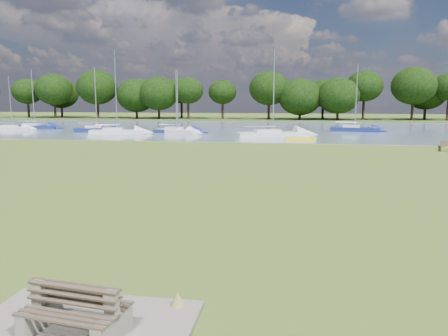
# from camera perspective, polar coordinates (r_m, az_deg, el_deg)

# --- Properties ---
(ground) EXTENTS (220.00, 220.00, 0.00)m
(ground) POSITION_cam_1_polar(r_m,az_deg,el_deg) (21.81, -1.54, -2.53)
(ground) COLOR olive
(river) EXTENTS (220.00, 40.00, 0.10)m
(river) POSITION_cam_1_polar(r_m,az_deg,el_deg) (63.28, 5.38, 5.06)
(river) COLOR gray
(river) RESTS_ON ground
(far_bank) EXTENTS (220.00, 20.00, 0.40)m
(far_bank) POSITION_cam_1_polar(r_m,az_deg,el_deg) (93.19, 6.54, 6.32)
(far_bank) COLOR #4C6626
(far_bank) RESTS_ON ground
(concrete_pad) EXTENTS (4.20, 3.20, 0.10)m
(concrete_pad) POSITION_cam_1_polar(r_m,az_deg,el_deg) (9.11, -18.72, -19.87)
(concrete_pad) COLOR gray
(concrete_pad) RESTS_ON ground
(bench_pair) EXTENTS (1.98, 1.33, 1.00)m
(bench_pair) POSITION_cam_1_polar(r_m,az_deg,el_deg) (8.90, -18.88, -17.29)
(bench_pair) COLOR gray
(bench_pair) RESTS_ON concrete_pad
(riverbank_bench) EXTENTS (1.56, 0.69, 0.93)m
(riverbank_bench) POSITION_cam_1_polar(r_m,az_deg,el_deg) (40.94, 27.25, 2.58)
(riverbank_bench) COLOR brown
(riverbank_bench) RESTS_ON ground
(kayak) EXTENTS (3.19, 0.91, 0.32)m
(kayak) POSITION_cam_1_polar(r_m,az_deg,el_deg) (46.36, 9.97, 3.77)
(kayak) COLOR #FEF417
(kayak) RESTS_ON river
(tree_line) EXTENTS (158.26, 8.05, 9.74)m
(tree_line) POSITION_cam_1_polar(r_m,az_deg,el_deg) (89.13, 11.94, 9.79)
(tree_line) COLOR black
(tree_line) RESTS_ON far_bank
(sailboat_0) EXTENTS (6.83, 3.40, 10.06)m
(sailboat_0) POSITION_cam_1_polar(r_m,az_deg,el_deg) (55.26, -13.84, 4.83)
(sailboat_0) COLOR silver
(sailboat_0) RESTS_ON river
(sailboat_1) EXTENTS (5.99, 3.94, 8.25)m
(sailboat_1) POSITION_cam_1_polar(r_m,az_deg,el_deg) (59.77, -16.32, 5.04)
(sailboat_1) COLOR navy
(sailboat_1) RESTS_ON river
(sailboat_3) EXTENTS (5.55, 1.71, 7.31)m
(sailboat_3) POSITION_cam_1_polar(r_m,az_deg,el_deg) (67.87, -25.98, 4.85)
(sailboat_3) COLOR silver
(sailboat_3) RESTS_ON river
(sailboat_4) EXTENTS (6.00, 3.57, 7.83)m
(sailboat_4) POSITION_cam_1_polar(r_m,az_deg,el_deg) (55.21, -6.25, 5.00)
(sailboat_4) COLOR silver
(sailboat_4) RESTS_ON river
(sailboat_5) EXTENTS (8.40, 4.67, 9.92)m
(sailboat_5) POSITION_cam_1_polar(r_m,az_deg,el_deg) (50.11, 6.30, 4.63)
(sailboat_5) COLOR silver
(sailboat_5) RESTS_ON river
(sailboat_7) EXTENTS (6.42, 2.61, 8.45)m
(sailboat_7) POSITION_cam_1_polar(r_m,az_deg,el_deg) (68.60, -23.53, 5.10)
(sailboat_7) COLOR navy
(sailboat_7) RESTS_ON river
(sailboat_8) EXTENTS (6.37, 2.61, 8.74)m
(sailboat_8) POSITION_cam_1_polar(r_m,az_deg,el_deg) (60.44, 16.66, 5.07)
(sailboat_8) COLOR navy
(sailboat_8) RESTS_ON river
(sailboat_9) EXTENTS (6.01, 1.83, 7.93)m
(sailboat_9) POSITION_cam_1_polar(r_m,az_deg,el_deg) (55.74, -6.10, 5.02)
(sailboat_9) COLOR navy
(sailboat_9) RESTS_ON river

